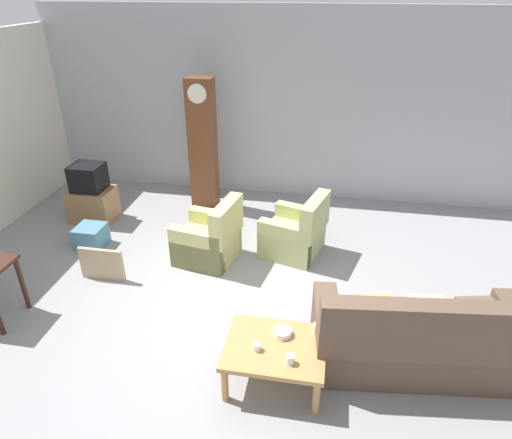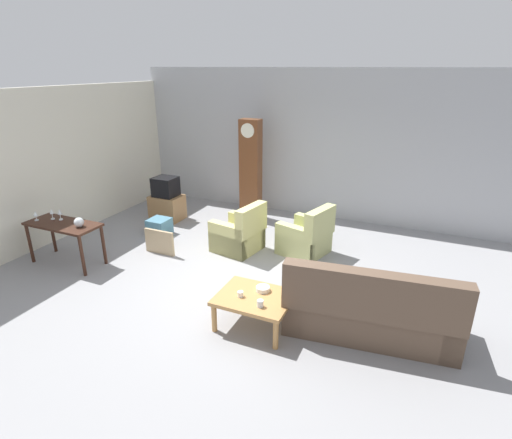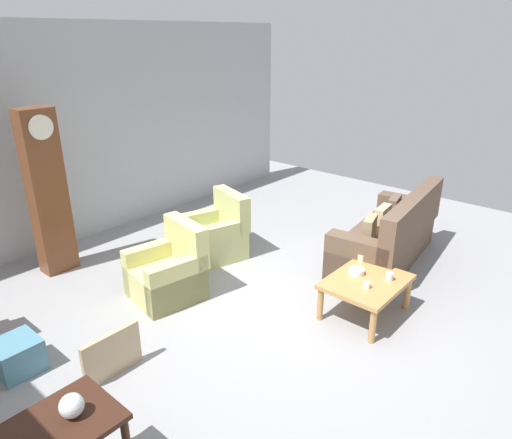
{
  "view_description": "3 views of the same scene",
  "coord_description": "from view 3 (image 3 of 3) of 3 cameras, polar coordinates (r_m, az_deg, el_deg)",
  "views": [
    {
      "loc": [
        0.95,
        -4.05,
        3.53
      ],
      "look_at": [
        0.14,
        0.41,
        1.09
      ],
      "focal_mm": 31.44,
      "sensor_mm": 36.0,
      "label": 1
    },
    {
      "loc": [
        2.39,
        -4.95,
        3.22
      ],
      "look_at": [
        -0.07,
        0.59,
        0.89
      ],
      "focal_mm": 28.07,
      "sensor_mm": 36.0,
      "label": 2
    },
    {
      "loc": [
        -3.7,
        -2.93,
        3.02
      ],
      "look_at": [
        0.14,
        0.41,
        0.96
      ],
      "focal_mm": 32.49,
      "sensor_mm": 36.0,
      "label": 3
    }
  ],
  "objects": [
    {
      "name": "armchair_olive_far",
      "position": [
        6.7,
        -4.95,
        -1.99
      ],
      "size": [
        0.97,
        0.95,
        0.92
      ],
      "color": "#B8BB77",
      "rests_on": "ground_plane"
    },
    {
      "name": "armchair_olive_near",
      "position": [
        5.76,
        -10.68,
        -6.52
      ],
      "size": [
        0.91,
        0.89,
        0.92
      ],
      "color": "#CCC67A",
      "rests_on": "ground_plane"
    },
    {
      "name": "couch_floral",
      "position": [
        6.73,
        15.98,
        -2.23
      ],
      "size": [
        2.19,
        1.12,
        1.04
      ],
      "color": "brown",
      "rests_on": "ground_plane"
    },
    {
      "name": "bowl_white_stacked",
      "position": [
        5.47,
        12.27,
        -6.25
      ],
      "size": [
        0.18,
        0.18,
        0.06
      ],
      "primitive_type": "cylinder",
      "color": "white",
      "rests_on": "coffee_table_wood"
    },
    {
      "name": "ground_plane",
      "position": [
        5.61,
        2.21,
        -10.61
      ],
      "size": [
        10.4,
        10.4,
        0.0
      ],
      "primitive_type": "plane",
      "color": "gray"
    },
    {
      "name": "cup_cream_tall",
      "position": [
        5.78,
        12.82,
        -4.6
      ],
      "size": [
        0.08,
        0.08,
        0.08
      ],
      "primitive_type": "cylinder",
      "color": "beige",
      "rests_on": "coffee_table_wood"
    },
    {
      "name": "storage_box_blue",
      "position": [
        5.13,
        -27.32,
        -14.67
      ],
      "size": [
        0.4,
        0.4,
        0.33
      ],
      "primitive_type": "cube",
      "color": "teal",
      "rests_on": "ground_plane"
    },
    {
      "name": "framed_picture_leaning",
      "position": [
        4.71,
        -17.29,
        -15.58
      ],
      "size": [
        0.6,
        0.05,
        0.45
      ],
      "primitive_type": "cube",
      "color": "tan",
      "rests_on": "ground_plane"
    },
    {
      "name": "cup_blue_rimmed",
      "position": [
        5.43,
        16.13,
        -6.74
      ],
      "size": [
        0.08,
        0.08,
        0.09
      ],
      "primitive_type": "cylinder",
      "color": "silver",
      "rests_on": "coffee_table_wood"
    },
    {
      "name": "garage_door_wall",
      "position": [
        7.64,
        -19.45,
        10.08
      ],
      "size": [
        8.4,
        0.16,
        3.2
      ],
      "primitive_type": "cube",
      "color": "#ADAFB5",
      "rests_on": "ground_plane"
    },
    {
      "name": "coffee_table_wood",
      "position": [
        5.42,
        13.41,
        -7.81
      ],
      "size": [
        0.96,
        0.76,
        0.44
      ],
      "color": "#B27F47",
      "rests_on": "ground_plane"
    },
    {
      "name": "glass_dome_cloche",
      "position": [
        3.38,
        -21.76,
        -20.51
      ],
      "size": [
        0.16,
        0.16,
        0.16
      ],
      "primitive_type": "sphere",
      "color": "silver",
      "rests_on": "console_table_dark"
    },
    {
      "name": "cup_white_porcelain",
      "position": [
        5.21,
        13.47,
        -7.84
      ],
      "size": [
        0.08,
        0.08,
        0.07
      ],
      "primitive_type": "cylinder",
      "color": "white",
      "rests_on": "coffee_table_wood"
    },
    {
      "name": "grandfather_clock",
      "position": [
        6.57,
        -24.32,
        2.99
      ],
      "size": [
        0.44,
        0.3,
        2.18
      ],
      "color": "brown",
      "rests_on": "ground_plane"
    }
  ]
}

